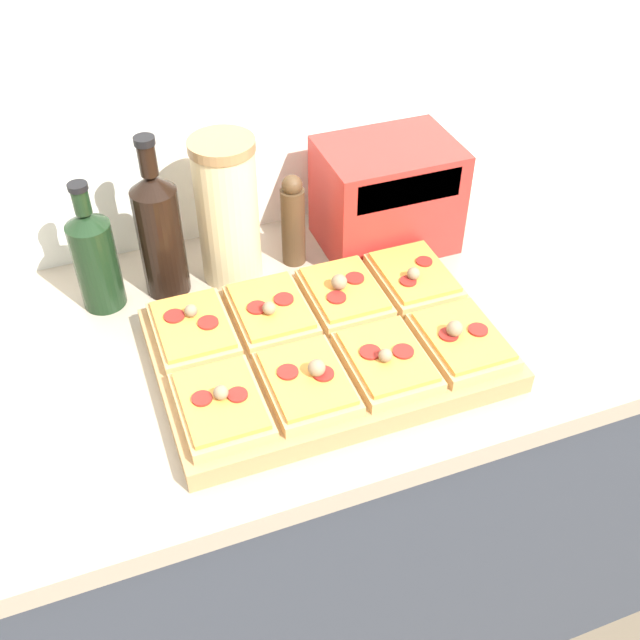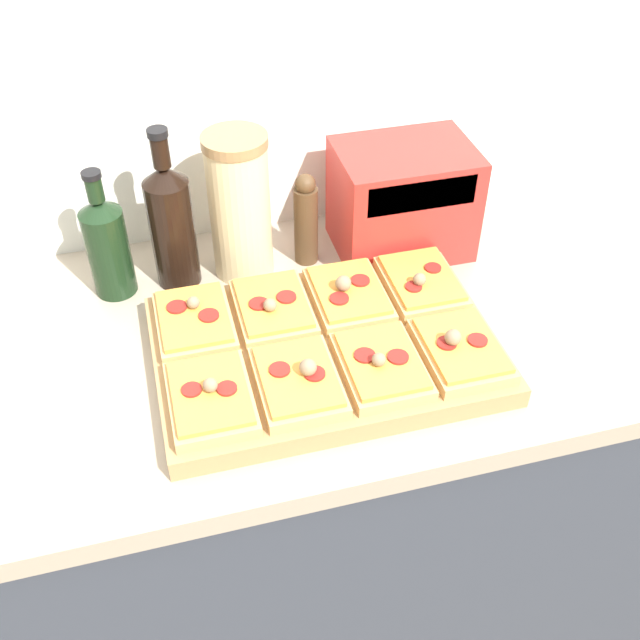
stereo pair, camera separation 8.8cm
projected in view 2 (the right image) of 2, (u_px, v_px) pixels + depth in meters
name	position (u px, v px, depth m)	size (l,w,h in m)	color
wall_back	(218.00, 52.00, 1.29)	(6.00, 0.06, 2.50)	silver
kitchen_counter	(280.00, 493.00, 1.56)	(2.63, 0.67, 0.90)	#333842
cutting_board	(325.00, 350.00, 1.20)	(0.54, 0.37, 0.04)	#A37A4C
pizza_slice_back_left	(194.00, 321.00, 1.21)	(0.12, 0.16, 0.05)	tan
pizza_slice_back_midleft	(273.00, 308.00, 1.23)	(0.12, 0.16, 0.05)	tan
pizza_slice_back_midright	(348.00, 294.00, 1.26)	(0.12, 0.16, 0.06)	tan
pizza_slice_back_right	(421.00, 282.00, 1.28)	(0.12, 0.16, 0.05)	tan
pizza_slice_front_left	(211.00, 397.00, 1.08)	(0.12, 0.16, 0.05)	tan
pizza_slice_front_midleft	(298.00, 380.00, 1.11)	(0.12, 0.16, 0.05)	tan
pizza_slice_front_midright	(381.00, 365.00, 1.13)	(0.12, 0.16, 0.05)	tan
pizza_slice_front_right	(461.00, 349.00, 1.16)	(0.12, 0.16, 0.05)	tan
olive_oil_bottle	(107.00, 245.00, 1.29)	(0.07, 0.07, 0.24)	black
wine_bottle	(171.00, 223.00, 1.29)	(0.08, 0.08, 0.30)	black
grain_jar_tall	(240.00, 207.00, 1.31)	(0.11, 0.11, 0.27)	beige
pepper_mill	(306.00, 220.00, 1.36)	(0.04, 0.04, 0.18)	#47331E
toaster_oven	(403.00, 200.00, 1.39)	(0.27, 0.18, 0.20)	red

